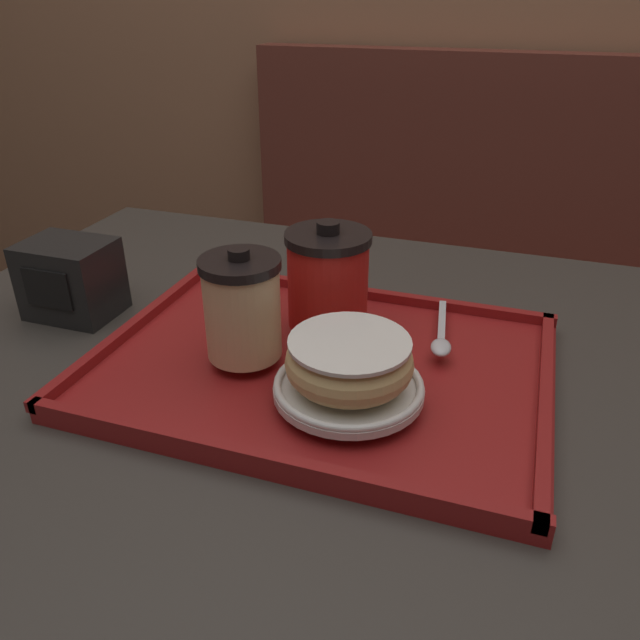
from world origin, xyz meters
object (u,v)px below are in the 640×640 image
at_px(coffee_cup_rear, 328,278).
at_px(donut_chocolate_glazed, 349,361).
at_px(napkin_dispenser, 71,279).
at_px(coffee_cup_front, 242,307).
at_px(spoon, 441,340).

relative_size(coffee_cup_rear, donut_chocolate_glazed, 1.01).
bearing_deg(donut_chocolate_glazed, coffee_cup_rear, 116.22).
relative_size(donut_chocolate_glazed, napkin_dispenser, 1.13).
bearing_deg(napkin_dispenser, coffee_cup_front, -12.05).
bearing_deg(spoon, coffee_cup_front, -73.71).
bearing_deg(donut_chocolate_glazed, spoon, 60.42).
distance_m(coffee_cup_front, napkin_dispenser, 0.27).
xyz_separation_m(coffee_cup_front, coffee_cup_rear, (0.06, 0.09, 0.00)).
xyz_separation_m(donut_chocolate_glazed, napkin_dispenser, (-0.39, 0.09, -0.01)).
relative_size(coffee_cup_front, spoon, 0.88).
bearing_deg(spoon, napkin_dispenser, -93.92).
bearing_deg(napkin_dispenser, donut_chocolate_glazed, -13.27).
xyz_separation_m(coffee_cup_rear, donut_chocolate_glazed, (0.06, -0.13, -0.02)).
relative_size(coffee_cup_front, coffee_cup_rear, 0.97).
relative_size(donut_chocolate_glazed, spoon, 0.90).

